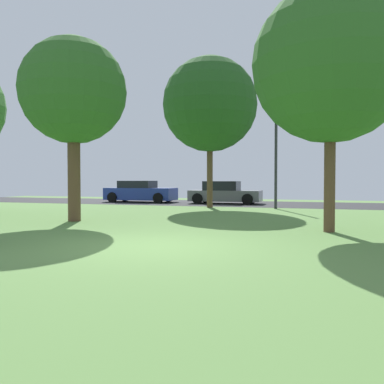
{
  "coord_description": "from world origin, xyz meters",
  "views": [
    {
      "loc": [
        3.39,
        -7.88,
        1.41
      ],
      "look_at": [
        0.0,
        2.69,
        1.09
      ],
      "focal_mm": 37.47,
      "sensor_mm": 36.0,
      "label": 1
    }
  ],
  "objects": [
    {
      "name": "road_strip",
      "position": [
        0.0,
        16.0,
        0.0
      ],
      "size": [
        44.0,
        6.4,
        0.01
      ],
      "primitive_type": "cube",
      "color": "#28282B",
      "rests_on": "ground_plane"
    },
    {
      "name": "birch_tree_lone",
      "position": [
        3.63,
        3.64,
        4.53
      ],
      "size": [
        4.25,
        4.25,
        6.67
      ],
      "color": "brown",
      "rests_on": "ground_plane"
    },
    {
      "name": "ground_plane",
      "position": [
        0.0,
        0.0,
        0.0
      ],
      "size": [
        44.0,
        44.0,
        0.0
      ],
      "primitive_type": "plane",
      "color": "#5B8442"
    },
    {
      "name": "street_lamp_post",
      "position": [
        1.3,
        12.2,
        2.25
      ],
      "size": [
        0.14,
        0.14,
        4.5
      ],
      "primitive_type": "cylinder",
      "color": "#2D2D33",
      "rests_on": "ground_plane"
    },
    {
      "name": "parked_car_blue",
      "position": [
        -7.74,
        15.79,
        0.64
      ],
      "size": [
        4.52,
        1.98,
        1.38
      ],
      "color": "#233893",
      "rests_on": "ground_plane"
    },
    {
      "name": "parked_car_grey",
      "position": [
        -2.14,
        15.81,
        0.62
      ],
      "size": [
        4.29,
        1.93,
        1.36
      ],
      "color": "slate",
      "rests_on": "ground_plane"
    },
    {
      "name": "oak_tree_center",
      "position": [
        -4.7,
        4.03,
        4.45
      ],
      "size": [
        3.63,
        3.63,
        6.3
      ],
      "color": "brown",
      "rests_on": "ground_plane"
    },
    {
      "name": "oak_tree_right",
      "position": [
        -2.06,
        12.14,
        5.31
      ],
      "size": [
        4.87,
        4.87,
        7.76
      ],
      "color": "brown",
      "rests_on": "ground_plane"
    }
  ]
}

